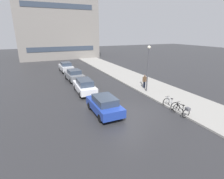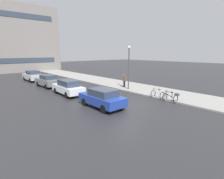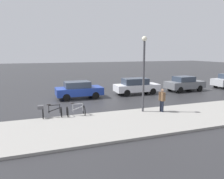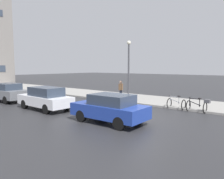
# 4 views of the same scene
# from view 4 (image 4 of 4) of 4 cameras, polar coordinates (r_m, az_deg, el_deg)

# --- Properties ---
(ground_plane) EXTENTS (140.00, 140.00, 0.00)m
(ground_plane) POSITION_cam_4_polar(r_m,az_deg,el_deg) (12.98, 7.90, -7.36)
(ground_plane) COLOR #28282B
(sidewalk_kerb) EXTENTS (4.80, 60.00, 0.14)m
(sidewalk_kerb) POSITION_cam_4_polar(r_m,az_deg,el_deg) (23.73, -5.61, -1.09)
(sidewalk_kerb) COLOR gray
(sidewalk_kerb) RESTS_ON ground
(bicycle_nearest) EXTENTS (0.79, 1.44, 0.97)m
(bicycle_nearest) POSITION_cam_4_polar(r_m,az_deg,el_deg) (15.31, 21.74, -3.80)
(bicycle_nearest) COLOR black
(bicycle_nearest) RESTS_ON ground
(bicycle_second) EXTENTS (0.79, 1.14, 0.98)m
(bicycle_second) POSITION_cam_4_polar(r_m,az_deg,el_deg) (16.00, 16.43, -3.52)
(bicycle_second) COLOR black
(bicycle_second) RESTS_ON ground
(car_blue) EXTENTS (1.93, 4.13, 1.53)m
(car_blue) POSITION_cam_4_polar(r_m,az_deg,el_deg) (11.67, -0.57, -4.86)
(car_blue) COLOR navy
(car_blue) RESTS_ON ground
(car_white) EXTENTS (1.90, 4.44, 1.58)m
(car_white) POSITION_cam_4_polar(r_m,az_deg,el_deg) (15.84, -17.04, -2.17)
(car_white) COLOR silver
(car_white) RESTS_ON ground
(car_grey) EXTENTS (2.08, 4.23, 1.56)m
(car_grey) POSITION_cam_4_polar(r_m,az_deg,el_deg) (20.78, -25.66, -0.66)
(car_grey) COLOR slate
(car_grey) RESTS_ON ground
(pedestrian) EXTENTS (0.43, 0.29, 1.72)m
(pedestrian) POSITION_cam_4_polar(r_m,az_deg,el_deg) (19.58, 2.31, 0.09)
(pedestrian) COLOR #1E2333
(pedestrian) RESTS_ON ground
(streetlamp) EXTENTS (0.33, 0.33, 5.12)m
(streetlamp) POSITION_cam_4_polar(r_m,az_deg,el_deg) (18.41, 4.38, 6.40)
(streetlamp) COLOR #424247
(streetlamp) RESTS_ON ground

